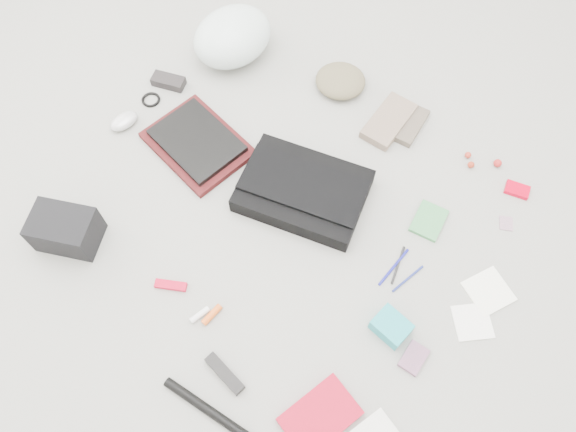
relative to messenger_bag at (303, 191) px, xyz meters
The scene contains 32 objects.
ground_plane 0.12m from the messenger_bag, 84.07° to the right, with size 4.00×4.00×0.00m, color gray.
messenger_bag is the anchor object (origin of this frame).
bag_flap 0.04m from the messenger_bag, ahead, with size 0.42×0.19×0.01m, color black.
laptop_sleeve 0.43m from the messenger_bag, behind, with size 0.35×0.27×0.02m, color #471113.
laptop 0.43m from the messenger_bag, behind, with size 0.30×0.22×0.02m, color black.
bike_helmet 0.70m from the messenger_bag, 144.52° to the left, with size 0.26×0.32×0.19m, color white.
beanie 0.51m from the messenger_bag, 105.22° to the left, with size 0.19×0.18×0.07m, color brown.
mitten_left 0.44m from the messenger_bag, 76.04° to the left, with size 0.11×0.23×0.03m, color #826C5B.
mitten_right 0.49m from the messenger_bag, 68.97° to the left, with size 0.09×0.17×0.03m, color brown.
power_brick 0.71m from the messenger_bag, 168.13° to the left, with size 0.12×0.06×0.03m, color black.
cable_coil 0.71m from the messenger_bag, behind, with size 0.07×0.07×0.01m, color black.
mouse 0.72m from the messenger_bag, behind, with size 0.07×0.11×0.04m, color #BABABB.
camera_bag 0.79m from the messenger_bag, 135.95° to the right, with size 0.20×0.14×0.13m, color black.
multitool 0.54m from the messenger_bag, 109.87° to the right, with size 0.10×0.03×0.02m, color #B50721.
toiletry_tube_white 0.54m from the messenger_bag, 95.00° to the right, with size 0.02×0.02×0.07m, color white.
toiletry_tube_orange 0.52m from the messenger_bag, 91.67° to the right, with size 0.02×0.02×0.07m, color #DB5518.
u_lock 0.65m from the messenger_bag, 79.13° to the right, with size 0.14×0.04×0.03m, color black.
bike_pump 0.76m from the messenger_bag, 79.13° to the right, with size 0.03×0.03×0.30m, color black.
book_red 0.73m from the messenger_bag, 54.61° to the right, with size 0.14×0.21×0.02m, color red.
notepad 0.43m from the messenger_bag, 18.95° to the left, with size 0.10×0.13×0.01m, color #3D8449.
pen_blue 0.40m from the messenger_bag, 10.25° to the right, with size 0.01×0.01×0.16m, color navy.
pen_black 0.40m from the messenger_bag, ahead, with size 0.01×0.01×0.14m, color black.
pen_navy 0.45m from the messenger_bag, 10.40° to the right, with size 0.01×0.01×0.14m, color navy.
accordion_wallet 0.54m from the messenger_bag, 28.66° to the right, with size 0.11×0.09×0.05m, color teal.
card_deck 0.65m from the messenger_bag, 27.67° to the right, with size 0.06×0.09×0.02m, color #865773.
napkin_top 0.68m from the messenger_bag, ahead, with size 0.13×0.13×0.01m, color white.
napkin_bottom 0.69m from the messenger_bag, ahead, with size 0.11×0.11×0.01m, color white.
lollipop_a 0.61m from the messenger_bag, 47.47° to the left, with size 0.02×0.02×0.02m, color #B13020.
lollipop_b 0.61m from the messenger_bag, 43.59° to the left, with size 0.02×0.02×0.02m, color maroon.
lollipop_c 0.70m from the messenger_bag, 42.50° to the left, with size 0.03×0.03×0.03m, color #AB1E1C.
altoids_tin 0.74m from the messenger_bag, 33.76° to the left, with size 0.08×0.05×0.02m, color red.
stamp_sheet 0.69m from the messenger_bag, 23.35° to the left, with size 0.04×0.05×0.00m, color #A5798F.
Camera 1 is at (0.45, -0.72, 1.69)m, focal length 35.00 mm.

